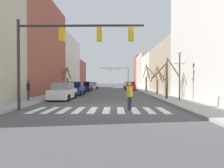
{
  "coord_description": "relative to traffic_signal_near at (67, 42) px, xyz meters",
  "views": [
    {
      "loc": [
        0.97,
        -12.19,
        1.87
      ],
      "look_at": [
        0.43,
        22.42,
        1.27
      ],
      "focal_mm": 28.0,
      "sensor_mm": 36.0,
      "label": 1
    }
  ],
  "objects": [
    {
      "name": "street_lamp_right_corner",
      "position": [
        8.68,
        4.34,
        -1.04
      ],
      "size": [
        0.95,
        0.36,
        4.41
      ],
      "color": "#1E4C2D",
      "rests_on": "sidewalk_right"
    },
    {
      "name": "car_parked_right_near",
      "position": [
        -2.1,
        29.79,
        -3.55
      ],
      "size": [
        2.2,
        4.15,
        1.63
      ],
      "rotation": [
        0.0,
        0.0,
        1.57
      ],
      "color": "silver",
      "rests_on": "ground_plane"
    },
    {
      "name": "car_driving_toward_lane",
      "position": [
        -2.2,
        20.64,
        -3.49
      ],
      "size": [
        1.98,
        4.51,
        1.77
      ],
      "rotation": [
        0.0,
        0.0,
        1.57
      ],
      "color": "black",
      "rests_on": "ground_plane"
    },
    {
      "name": "street_tree_right_near",
      "position": [
        8.38,
        17.95,
        -1.99
      ],
      "size": [
        2.31,
        2.42,
        4.4
      ],
      "color": "brown",
      "rests_on": "sidewalk_right"
    },
    {
      "name": "building_row_right",
      "position": [
        12.97,
        24.06,
        0.66
      ],
      "size": [
        6.0,
        59.82,
        12.11
      ],
      "color": "beige",
      "rests_on": "ground_plane"
    },
    {
      "name": "traffic_signal_far",
      "position": [
        4.54,
        42.87,
        0.32
      ],
      "size": [
        8.65,
        0.28,
        6.25
      ],
      "color": "#2D2D2D",
      "rests_on": "ground_plane"
    },
    {
      "name": "street_tree_left_near",
      "position": [
        8.2,
        6.63,
        -2.19
      ],
      "size": [
        2.54,
        2.0,
        4.09
      ],
      "color": "brown",
      "rests_on": "sidewalk_right"
    },
    {
      "name": "sidewalk_right",
      "position": [
        8.69,
        1.24,
        -4.23
      ],
      "size": [
        2.56,
        90.0,
        0.15
      ],
      "color": "#9E9E99",
      "rests_on": "ground_plane"
    },
    {
      "name": "traffic_signal_near",
      "position": [
        0.0,
        0.0,
        0.0
      ],
      "size": [
        7.98,
        0.28,
        5.74
      ],
      "color": "#2D2D2D",
      "rests_on": "ground_plane"
    },
    {
      "name": "crosswalk_stripes",
      "position": [
        2.05,
        0.17,
        -4.31
      ],
      "size": [
        8.55,
        2.6,
        0.01
      ],
      "color": "white",
      "rests_on": "ground_plane"
    },
    {
      "name": "sidewalk_left",
      "position": [
        -4.6,
        1.24,
        -4.23
      ],
      "size": [
        2.56,
        90.0,
        0.15
      ],
      "color": "#9E9E99",
      "rests_on": "ground_plane"
    },
    {
      "name": "car_parked_right_far",
      "position": [
        -2.17,
        6.51,
        -3.51
      ],
      "size": [
        2.05,
        4.51,
        1.73
      ],
      "rotation": [
        0.0,
        0.0,
        1.57
      ],
      "color": "white",
      "rests_on": "ground_plane"
    },
    {
      "name": "pedestrian_on_left_sidewalk",
      "position": [
        -4.61,
        4.29,
        -3.08
      ],
      "size": [
        0.52,
        0.7,
        1.82
      ],
      "rotation": [
        0.0,
        0.0,
        2.16
      ],
      "color": "#282D47",
      "rests_on": "sidewalk_left"
    },
    {
      "name": "building_row_left",
      "position": [
        -8.88,
        16.58,
        1.76
      ],
      "size": [
        6.0,
        47.63,
        13.76
      ],
      "color": "#BCB299",
      "rests_on": "ground_plane"
    },
    {
      "name": "car_driving_away_lane",
      "position": [
        6.29,
        32.81,
        -3.51
      ],
      "size": [
        2.01,
        4.37,
        1.73
      ],
      "rotation": [
        0.0,
        0.0,
        1.57
      ],
      "color": "silver",
      "rests_on": "ground_plane"
    },
    {
      "name": "ground_plane",
      "position": [
        2.05,
        1.24,
        -4.31
      ],
      "size": [
        240.0,
        240.0,
        0.0
      ],
      "primitive_type": "plane",
      "color": "#4C4C4F"
    },
    {
      "name": "pedestrian_near_right_corner",
      "position": [
        3.97,
        0.27,
        -3.24
      ],
      "size": [
        0.46,
        0.72,
        1.8
      ],
      "rotation": [
        0.0,
        0.0,
        1.06
      ],
      "color": "#282D47",
      "rests_on": "ground_plane"
    },
    {
      "name": "car_parked_left_mid",
      "position": [
        6.26,
        24.89,
        -3.5
      ],
      "size": [
        2.06,
        4.1,
        1.75
      ],
      "rotation": [
        0.0,
        0.0,
        1.57
      ],
      "color": "red",
      "rests_on": "ground_plane"
    },
    {
      "name": "street_tree_left_far",
      "position": [
        8.8,
        12.74,
        -2.29
      ],
      "size": [
        2.23,
        2.26,
        3.79
      ],
      "color": "brown",
      "rests_on": "sidewalk_right"
    },
    {
      "name": "street_tree_right_mid",
      "position": [
        -5.11,
        18.58,
        -2.22
      ],
      "size": [
        1.83,
        1.72,
        4.11
      ],
      "color": "brown",
      "rests_on": "sidewalk_left"
    },
    {
      "name": "car_parked_left_far",
      "position": [
        -2.16,
        12.13,
        -3.48
      ],
      "size": [
        2.08,
        4.16,
        1.79
      ],
      "rotation": [
        0.0,
        0.0,
        1.57
      ],
      "color": "navy",
      "rests_on": "ground_plane"
    }
  ]
}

